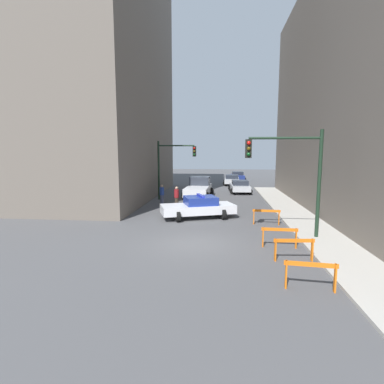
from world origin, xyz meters
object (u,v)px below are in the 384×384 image
traffic_light_near (295,167)px  pedestrian_crossing (177,197)px  white_truck (199,188)px  barrier_back (279,234)px  traffic_light_far (171,162)px  barrier_mid (294,246)px  police_car (198,207)px  parked_car_near (240,186)px  parked_car_mid (232,180)px  barrier_front (311,271)px  pedestrian_corner (162,195)px  barrier_corner (266,214)px  parked_car_far (238,176)px

traffic_light_near → pedestrian_crossing: traffic_light_near is taller
white_truck → barrier_back: white_truck is taller
traffic_light_far → barrier_back: size_ratio=3.25×
white_truck → barrier_mid: (5.01, -16.13, -0.29)m
police_car → parked_car_near: (3.36, 12.49, -0.05)m
pedestrian_crossing → parked_car_mid: bearing=28.2°
traffic_light_far → white_truck: size_ratio=0.95×
barrier_mid → barrier_front: bearing=-91.8°
traffic_light_near → barrier_front: bearing=-97.2°
barrier_front → barrier_back: (-0.17, 4.18, 0.00)m
traffic_light_far → white_truck: traffic_light_far is taller
traffic_light_near → parked_car_near: 16.96m
traffic_light_far → pedestrian_corner: 3.83m
parked_car_near → traffic_light_near: bearing=-87.2°
parked_car_near → barrier_corner: size_ratio=2.74×
barrier_mid → police_car: bearing=120.6°
parked_car_near → barrier_mid: 19.86m
traffic_light_far → pedestrian_corner: traffic_light_far is taller
parked_car_near → barrier_front: bearing=-90.5°
barrier_corner → white_truck: bearing=115.2°
traffic_light_far → parked_car_mid: 14.20m
parked_car_mid → barrier_back: (1.32, -25.60, -0.06)m
police_car → barrier_mid: bearing=-168.8°
barrier_mid → barrier_corner: 5.94m
barrier_mid → parked_car_near: bearing=92.8°
police_car → barrier_back: 7.00m
white_truck → parked_car_near: 5.48m
parked_car_near → parked_car_mid: 7.45m
white_truck → barrier_back: (4.77, -14.47, -0.29)m
police_car → parked_car_far: (3.79, 26.15, -0.05)m
parked_car_mid → pedestrian_crossing: 17.39m
pedestrian_crossing → police_car: bearing=-105.0°
traffic_light_near → traffic_light_far: traffic_light_near is taller
pedestrian_crossing → pedestrian_corner: 1.84m
pedestrian_crossing → barrier_front: pedestrian_crossing is taller
white_truck → barrier_front: 19.29m
traffic_light_near → parked_car_mid: 24.34m
police_car → traffic_light_near: bearing=-149.2°
parked_car_far → pedestrian_corner: size_ratio=2.63×
traffic_light_far → barrier_back: 15.03m
white_truck → barrier_mid: 16.89m
traffic_light_near → pedestrian_crossing: (-6.91, 7.32, -2.67)m
barrier_front → barrier_corner: (-0.14, 8.46, 0.00)m
traffic_light_near → white_truck: (-5.66, 12.93, -2.62)m
parked_car_mid → pedestrian_corner: pedestrian_corner is taller
parked_car_near → pedestrian_crossing: 10.71m
white_truck → barrier_mid: white_truck is taller
pedestrian_corner → barrier_mid: (7.63, -11.73, -0.24)m
barrier_back → parked_car_far: bearing=90.5°
police_car → parked_car_far: size_ratio=1.15×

